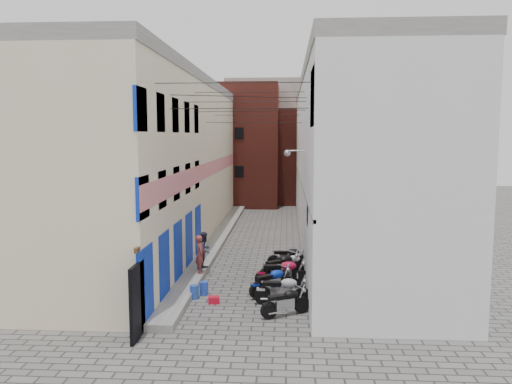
% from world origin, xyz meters
% --- Properties ---
extents(ground, '(90.00, 90.00, 0.00)m').
position_xyz_m(ground, '(0.00, 0.00, 0.00)').
color(ground, '#585653').
rests_on(ground, ground).
extents(plinth, '(0.90, 26.00, 0.25)m').
position_xyz_m(plinth, '(-2.05, 13.00, 0.12)').
color(plinth, slate).
rests_on(plinth, ground).
extents(building_left, '(5.10, 27.00, 9.00)m').
position_xyz_m(building_left, '(-4.98, 12.95, 4.50)').
color(building_left, beige).
rests_on(building_left, ground).
extents(building_right, '(5.94, 26.00, 9.00)m').
position_xyz_m(building_right, '(5.00, 13.00, 4.51)').
color(building_right, white).
rests_on(building_right, ground).
extents(building_far_brick_left, '(6.00, 6.00, 10.00)m').
position_xyz_m(building_far_brick_left, '(-2.00, 28.00, 5.00)').
color(building_far_brick_left, maroon).
rests_on(building_far_brick_left, ground).
extents(building_far_brick_right, '(5.00, 6.00, 8.00)m').
position_xyz_m(building_far_brick_right, '(3.00, 30.00, 4.00)').
color(building_far_brick_right, maroon).
rests_on(building_far_brick_right, ground).
extents(building_far_concrete, '(8.00, 5.00, 11.00)m').
position_xyz_m(building_far_concrete, '(0.00, 34.00, 5.50)').
color(building_far_concrete, slate).
rests_on(building_far_concrete, ground).
extents(far_shopfront, '(2.00, 0.30, 2.40)m').
position_xyz_m(far_shopfront, '(0.00, 25.20, 1.20)').
color(far_shopfront, black).
rests_on(far_shopfront, ground).
extents(overhead_wires, '(5.80, 13.02, 1.32)m').
position_xyz_m(overhead_wires, '(0.00, 7.64, 7.12)').
color(overhead_wires, black).
rests_on(overhead_wires, ground).
extents(motorcycle_a, '(1.83, 1.35, 1.03)m').
position_xyz_m(motorcycle_a, '(1.74, 1.66, 0.52)').
color(motorcycle_a, black).
rests_on(motorcycle_a, ground).
extents(motorcycle_b, '(1.99, 0.65, 1.15)m').
position_xyz_m(motorcycle_b, '(1.63, 2.74, 0.58)').
color(motorcycle_b, '#A4A4A8').
rests_on(motorcycle_b, ground).
extents(motorcycle_c, '(1.92, 1.70, 1.13)m').
position_xyz_m(motorcycle_c, '(1.23, 3.73, 0.57)').
color(motorcycle_c, '#0B2CAB').
rests_on(motorcycle_c, ground).
extents(motorcycle_d, '(2.21, 0.88, 1.25)m').
position_xyz_m(motorcycle_d, '(1.60, 4.74, 0.62)').
color(motorcycle_d, '#B00C31').
rests_on(motorcycle_d, ground).
extents(motorcycle_e, '(2.06, 1.86, 1.23)m').
position_xyz_m(motorcycle_e, '(1.56, 5.65, 0.61)').
color(motorcycle_e, black).
rests_on(motorcycle_e, ground).
extents(motorcycle_f, '(1.72, 0.57, 0.99)m').
position_xyz_m(motorcycle_f, '(1.90, 6.62, 0.50)').
color(motorcycle_f, silver).
rests_on(motorcycle_f, ground).
extents(motorcycle_g, '(1.95, 0.77, 1.10)m').
position_xyz_m(motorcycle_g, '(1.84, 7.50, 0.55)').
color(motorcycle_g, black).
rests_on(motorcycle_g, ground).
extents(person_a, '(0.51, 0.65, 1.56)m').
position_xyz_m(person_a, '(-1.77, 5.70, 1.03)').
color(person_a, '#953B36').
rests_on(person_a, plinth).
extents(person_b, '(0.82, 0.92, 1.58)m').
position_xyz_m(person_b, '(-1.70, 6.36, 1.04)').
color(person_b, '#2C2D43').
rests_on(person_b, plinth).
extents(water_jug_near, '(0.37, 0.37, 0.49)m').
position_xyz_m(water_jug_near, '(-1.55, 3.19, 0.25)').
color(water_jug_near, blue).
rests_on(water_jug_near, ground).
extents(water_jug_far, '(0.41, 0.41, 0.49)m').
position_xyz_m(water_jug_far, '(-1.28, 3.66, 0.25)').
color(water_jug_far, blue).
rests_on(water_jug_far, ground).
extents(red_crate, '(0.43, 0.35, 0.24)m').
position_xyz_m(red_crate, '(-0.78, 2.76, 0.12)').
color(red_crate, red).
rests_on(red_crate, ground).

